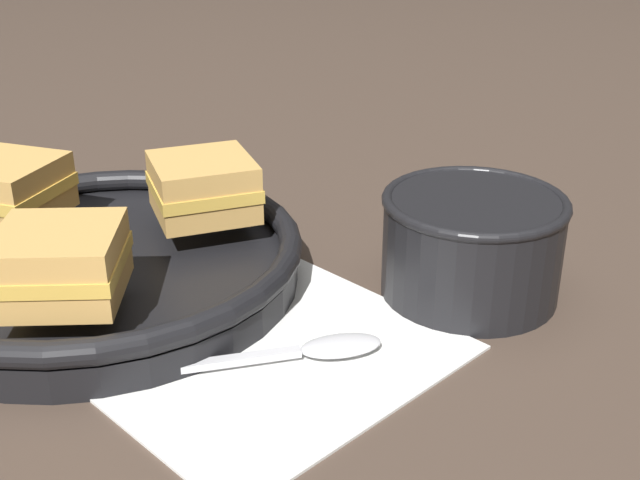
{
  "coord_description": "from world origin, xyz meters",
  "views": [
    {
      "loc": [
        -0.3,
        -0.41,
        0.3
      ],
      "look_at": [
        0.02,
        0.03,
        0.04
      ],
      "focal_mm": 45.0,
      "sensor_mm": 36.0,
      "label": 1
    }
  ],
  "objects": [
    {
      "name": "spoon",
      "position": [
        -0.04,
        -0.04,
        0.01
      ],
      "size": [
        0.17,
        0.08,
        0.01
      ],
      "rotation": [
        0.0,
        0.0,
        -0.39
      ],
      "color": "silver",
      "rests_on": "napkin"
    },
    {
      "name": "ground_plane",
      "position": [
        0.0,
        0.0,
        0.0
      ],
      "size": [
        4.0,
        4.0,
        0.0
      ],
      "primitive_type": "plane",
      "color": "#47382D"
    },
    {
      "name": "sandwich_near_left",
      "position": [
        -0.02,
        0.13,
        0.07
      ],
      "size": [
        0.1,
        0.1,
        0.05
      ],
      "rotation": [
        0.0,
        0.0,
        7.57
      ],
      "color": "tan",
      "rests_on": "skillet"
    },
    {
      "name": "sandwich_near_right",
      "position": [
        -0.15,
        0.22,
        0.07
      ],
      "size": [
        0.11,
        0.11,
        0.05
      ],
      "rotation": [
        0.0,
        0.0,
        10.03
      ],
      "color": "tan",
      "rests_on": "skillet"
    },
    {
      "name": "napkin",
      "position": [
        -0.06,
        -0.03,
        0.0
      ],
      "size": [
        0.25,
        0.22,
        0.0
      ],
      "color": "white",
      "rests_on": "ground_plane"
    },
    {
      "name": "soup_bowl",
      "position": [
        0.11,
        -0.04,
        0.05
      ],
      "size": [
        0.14,
        0.14,
        0.08
      ],
      "color": "black",
      "rests_on": "ground_plane"
    },
    {
      "name": "skillet",
      "position": [
        -0.11,
        0.14,
        0.02
      ],
      "size": [
        0.31,
        0.44,
        0.04
      ],
      "color": "black",
      "rests_on": "ground_plane"
    },
    {
      "name": "sandwich_far_left",
      "position": [
        -0.16,
        0.06,
        0.07
      ],
      "size": [
        0.11,
        0.11,
        0.05
      ],
      "rotation": [
        0.0,
        0.0,
        11.97
      ],
      "color": "tan",
      "rests_on": "skillet"
    }
  ]
}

